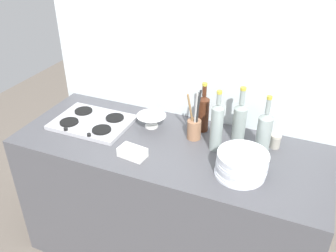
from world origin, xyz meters
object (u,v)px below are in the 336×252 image
object	(u,v)px
stovetop_hob	(92,122)
condiment_jar_front	(275,141)
wine_bottle_mid_right	(264,133)
utensil_crock	(194,127)
butter_dish	(132,152)
wine_bottle_mid_left	(217,126)
wine_bottle_rightmost	(240,121)
mixing_bowl	(151,120)
plate_stack	(242,164)
wine_bottle_leftmost	(203,112)

from	to	relation	value
stovetop_hob	condiment_jar_front	xyz separation A→B (m)	(1.09, 0.18, 0.03)
wine_bottle_mid_right	utensil_crock	distance (m)	0.40
butter_dish	wine_bottle_mid_left	bearing A→B (deg)	32.05
wine_bottle_rightmost	utensil_crock	distance (m)	0.26
mixing_bowl	wine_bottle_mid_left	bearing A→B (deg)	-10.47
plate_stack	wine_bottle_mid_right	world-z (taller)	wine_bottle_mid_right
wine_bottle_mid_right	wine_bottle_rightmost	world-z (taller)	wine_bottle_mid_right
wine_bottle_rightmost	condiment_jar_front	xyz separation A→B (m)	(0.21, 0.00, -0.09)
mixing_bowl	wine_bottle_leftmost	bearing A→B (deg)	15.76
stovetop_hob	wine_bottle_mid_right	distance (m)	1.05
wine_bottle_leftmost	mixing_bowl	distance (m)	0.32
wine_bottle_rightmost	mixing_bowl	world-z (taller)	wine_bottle_rightmost
plate_stack	mixing_bowl	distance (m)	0.67
stovetop_hob	butter_dish	xyz separation A→B (m)	(0.39, -0.21, 0.01)
wine_bottle_leftmost	wine_bottle_rightmost	distance (m)	0.22
wine_bottle_mid_left	wine_bottle_leftmost	bearing A→B (deg)	128.08
wine_bottle_rightmost	butter_dish	world-z (taller)	wine_bottle_rightmost
stovetop_hob	condiment_jar_front	bearing A→B (deg)	9.39
wine_bottle_mid_right	utensil_crock	world-z (taller)	wine_bottle_mid_right
stovetop_hob	wine_bottle_rightmost	world-z (taller)	wine_bottle_rightmost
mixing_bowl	condiment_jar_front	xyz separation A→B (m)	(0.74, 0.07, -0.00)
wine_bottle_mid_right	butter_dish	bearing A→B (deg)	-154.66
wine_bottle_mid_left	wine_bottle_rightmost	world-z (taller)	wine_bottle_mid_left
wine_bottle_leftmost	mixing_bowl	xyz separation A→B (m)	(-0.30, -0.09, -0.08)
plate_stack	butter_dish	bearing A→B (deg)	-172.29
mixing_bowl	stovetop_hob	bearing A→B (deg)	-162.04
utensil_crock	wine_bottle_rightmost	bearing A→B (deg)	19.57
plate_stack	utensil_crock	bearing A→B (deg)	145.74
stovetop_hob	utensil_crock	size ratio (longest dim) A/B	1.51
utensil_crock	condiment_jar_front	xyz separation A→B (m)	(0.45, 0.09, -0.03)
plate_stack	utensil_crock	distance (m)	0.40
wine_bottle_leftmost	wine_bottle_mid_right	xyz separation A→B (m)	(0.38, -0.11, 0.01)
wine_bottle_rightmost	mixing_bowl	distance (m)	0.54
plate_stack	mixing_bowl	size ratio (longest dim) A/B	1.46
plate_stack	condiment_jar_front	distance (m)	0.34
plate_stack	wine_bottle_mid_left	size ratio (longest dim) A/B	0.74
wine_bottle_leftmost	wine_bottle_mid_right	size ratio (longest dim) A/B	0.89
wine_bottle_mid_left	wine_bottle_mid_right	xyz separation A→B (m)	(0.25, 0.06, -0.02)
stovetop_hob	utensil_crock	distance (m)	0.65
wine_bottle_leftmost	wine_bottle_mid_left	bearing A→B (deg)	-51.92
wine_bottle_rightmost	mixing_bowl	xyz separation A→B (m)	(-0.53, -0.06, -0.08)
mixing_bowl	utensil_crock	xyz separation A→B (m)	(0.29, -0.02, 0.03)
wine_bottle_mid_right	mixing_bowl	world-z (taller)	wine_bottle_mid_right
wine_bottle_leftmost	wine_bottle_mid_left	xyz separation A→B (m)	(0.13, -0.17, 0.02)
condiment_jar_front	utensil_crock	bearing A→B (deg)	-169.06
utensil_crock	mixing_bowl	bearing A→B (deg)	175.61
butter_dish	wine_bottle_leftmost	bearing A→B (deg)	57.35
wine_bottle_mid_left	utensil_crock	distance (m)	0.17
wine_bottle_mid_left	wine_bottle_mid_right	world-z (taller)	wine_bottle_mid_left
plate_stack	wine_bottle_leftmost	xyz separation A→B (m)	(-0.31, 0.33, 0.06)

